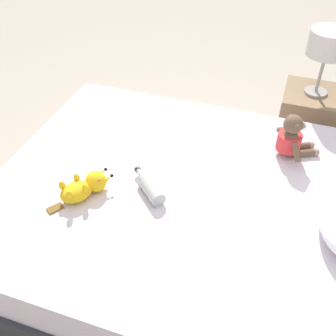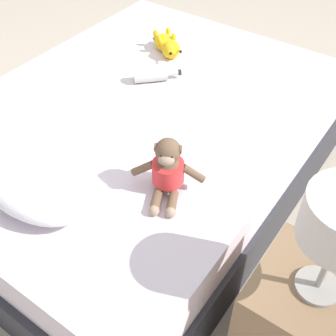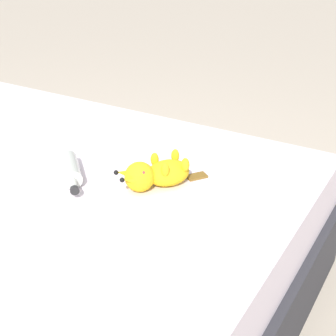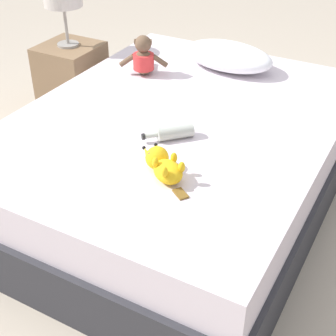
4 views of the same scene
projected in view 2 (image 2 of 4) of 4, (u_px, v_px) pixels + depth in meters
The scene contains 7 objects.
ground_plane at pixel (143, 179), 2.40m from camera, with size 16.00×16.00×0.00m, color #B7A893.
bed at pixel (141, 146), 2.24m from camera, with size 1.55×2.04×0.49m.
pillow at pixel (32, 179), 1.61m from camera, with size 0.59×0.37×0.15m.
plush_monkey at pixel (168, 171), 1.61m from camera, with size 0.27×0.25×0.24m.
plush_yellow_creature at pixel (167, 45), 2.40m from camera, with size 0.30×0.23×0.10m.
glass_bottle at pixel (152, 75), 2.20m from camera, with size 0.20×0.21×0.07m.
nightstand at pixel (299, 327), 1.52m from camera, with size 0.37×0.37×0.52m.
Camera 2 is at (-1.09, 1.30, 1.71)m, focal length 46.26 mm.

